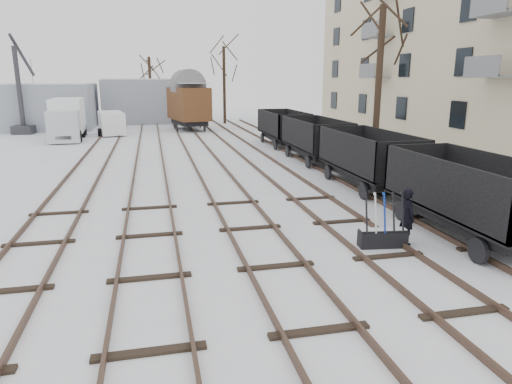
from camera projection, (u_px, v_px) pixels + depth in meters
ground at (276, 267)px, 11.11m from camera, size 120.00×120.00×0.00m
tracks at (208, 165)px, 24.03m from camera, size 13.90×52.00×0.16m
shed_left at (37, 106)px, 41.89m from camera, size 10.00×8.00×4.10m
shed_right at (139, 101)px, 47.56m from camera, size 7.00×6.00×4.50m
ground_frame at (383, 237)px, 12.43m from camera, size 1.34×0.59×1.49m
worker at (407, 216)px, 12.56m from camera, size 0.38×0.57×1.57m
freight_wagon_a at (469, 207)px, 13.10m from camera, size 2.28×5.70×2.33m
freight_wagon_b at (368, 166)px, 19.15m from camera, size 2.28×5.70×2.33m
freight_wagon_c at (315, 145)px, 25.21m from camera, size 2.28×5.70×2.33m
freight_wagon_d at (283, 132)px, 31.27m from camera, size 2.28×5.70×2.33m
box_van_wagon at (188, 103)px, 40.64m from camera, size 3.90×5.86×4.12m
lorry at (67, 119)px, 34.35m from camera, size 2.44×6.75×3.02m
panel_van at (112, 123)px, 37.40m from camera, size 2.48×4.43×1.84m
crane at (22, 108)px, 37.76m from camera, size 1.74×4.69×7.95m
tree_near at (378, 94)px, 20.67m from camera, size 0.30×0.30×7.62m
tree_far_left at (151, 90)px, 46.68m from camera, size 0.30×0.30×6.64m
tree_far_right at (224, 86)px, 46.08m from camera, size 0.30×0.30×7.62m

